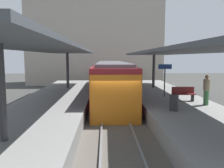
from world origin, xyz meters
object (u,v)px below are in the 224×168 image
object	(u,v)px
platform_bench	(183,93)
litter_bin	(174,103)
platform_sign	(165,73)
passenger_near_bench	(206,89)
commuter_train	(112,81)

from	to	relation	value
platform_bench	litter_bin	xyz separation A→B (m)	(-1.37, -2.51, -0.06)
platform_sign	passenger_near_bench	distance (m)	3.27
platform_bench	passenger_near_bench	distance (m)	1.56
commuter_train	platform_bench	size ratio (longest dim) A/B	9.80
litter_bin	passenger_near_bench	xyz separation A→B (m)	(2.23, 1.27, 0.48)
platform_bench	passenger_near_bench	size ratio (longest dim) A/B	0.83
commuter_train	litter_bin	size ratio (longest dim) A/B	17.16
commuter_train	platform_sign	world-z (taller)	commuter_train
commuter_train	litter_bin	xyz separation A→B (m)	(2.91, -7.06, -0.33)
platform_sign	litter_bin	size ratio (longest dim) A/B	2.76
platform_bench	platform_sign	distance (m)	2.05
passenger_near_bench	platform_sign	bearing A→B (deg)	120.81
platform_bench	platform_sign	xyz separation A→B (m)	(-0.78, 1.49, 1.16)
platform_bench	platform_sign	size ratio (longest dim) A/B	0.63
litter_bin	platform_sign	bearing A→B (deg)	81.52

